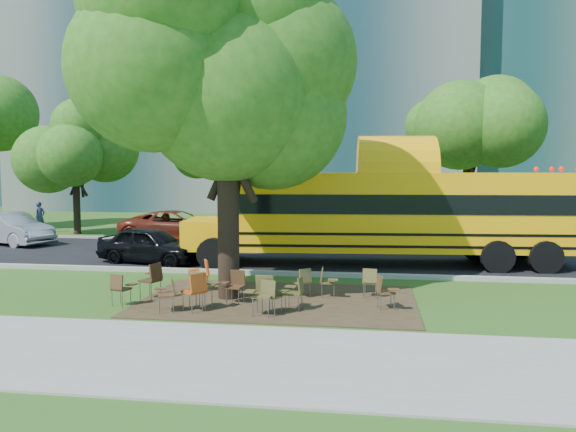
% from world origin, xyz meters
% --- Properties ---
extents(ground, '(160.00, 160.00, 0.00)m').
position_xyz_m(ground, '(0.00, 0.00, 0.00)').
color(ground, '#2E5219').
rests_on(ground, ground).
extents(sidewalk, '(60.00, 4.00, 0.04)m').
position_xyz_m(sidewalk, '(0.00, -5.00, 0.02)').
color(sidewalk, gray).
rests_on(sidewalk, ground).
extents(dirt_patch, '(7.00, 4.50, 0.03)m').
position_xyz_m(dirt_patch, '(1.00, -0.50, 0.01)').
color(dirt_patch, '#382819').
rests_on(dirt_patch, ground).
extents(asphalt_road, '(80.00, 8.00, 0.04)m').
position_xyz_m(asphalt_road, '(0.00, 7.00, 0.02)').
color(asphalt_road, black).
rests_on(asphalt_road, ground).
extents(kerb_near, '(80.00, 0.25, 0.14)m').
position_xyz_m(kerb_near, '(0.00, 3.00, 0.07)').
color(kerb_near, gray).
rests_on(kerb_near, ground).
extents(kerb_far, '(80.00, 0.25, 0.14)m').
position_xyz_m(kerb_far, '(0.00, 11.10, 0.07)').
color(kerb_far, gray).
rests_on(kerb_far, ground).
extents(building_main, '(38.00, 16.00, 22.00)m').
position_xyz_m(building_main, '(-8.00, 36.00, 11.00)').
color(building_main, slate).
rests_on(building_main, ground).
extents(bg_tree_0, '(5.20, 5.20, 7.18)m').
position_xyz_m(bg_tree_0, '(-12.00, 13.00, 4.57)').
color(bg_tree_0, black).
rests_on(bg_tree_0, ground).
extents(bg_tree_2, '(4.80, 4.80, 6.62)m').
position_xyz_m(bg_tree_2, '(-5.00, 16.00, 4.21)').
color(bg_tree_2, black).
rests_on(bg_tree_2, ground).
extents(bg_tree_3, '(5.60, 5.60, 7.84)m').
position_xyz_m(bg_tree_3, '(8.00, 14.00, 5.03)').
color(bg_tree_3, black).
rests_on(bg_tree_3, ground).
extents(main_tree, '(7.20, 7.20, 9.45)m').
position_xyz_m(main_tree, '(-0.33, -0.40, 5.84)').
color(main_tree, black).
rests_on(main_tree, ground).
extents(school_bus, '(13.60, 3.98, 3.28)m').
position_xyz_m(school_bus, '(4.06, 5.48, 1.90)').
color(school_bus, '#FCA607').
rests_on(school_bus, ground).
extents(chair_0, '(0.62, 0.48, 0.81)m').
position_xyz_m(chair_0, '(-2.78, -1.61, 0.50)').
color(chair_0, '#452C18').
rests_on(chair_0, ground).
extents(chair_1, '(0.77, 0.61, 0.97)m').
position_xyz_m(chair_1, '(-0.70, -1.72, 0.60)').
color(chair_1, '#4B4120').
rests_on(chair_1, ground).
extents(chair_2, '(0.65, 0.82, 0.95)m').
position_xyz_m(chair_2, '(-0.74, -1.91, 0.59)').
color(chair_2, '#A74011').
rests_on(chair_2, ground).
extents(chair_3, '(0.61, 0.49, 0.84)m').
position_xyz_m(chair_3, '(-0.05, -0.89, 0.52)').
color(chair_3, '#452C18').
rests_on(chair_3, ground).
extents(chair_4, '(0.67, 0.53, 0.85)m').
position_xyz_m(chair_4, '(1.08, -1.91, 0.52)').
color(chair_4, '#45401E').
rests_on(chair_4, ground).
extents(chair_5, '(0.64, 0.55, 0.93)m').
position_xyz_m(chair_5, '(0.87, -2.00, 0.58)').
color(chair_5, '#4E4621').
rests_on(chair_5, ground).
extents(chair_6, '(0.49, 0.58, 0.83)m').
position_xyz_m(chair_6, '(1.59, -1.43, 0.51)').
color(chair_6, '#47431F').
rests_on(chair_6, ground).
extents(chair_7, '(0.58, 0.56, 0.84)m').
position_xyz_m(chair_7, '(3.68, -1.05, 0.52)').
color(chair_7, '#50371C').
rests_on(chair_7, ground).
extents(chair_8, '(0.59, 0.75, 0.96)m').
position_xyz_m(chair_8, '(-2.29, -0.75, 0.59)').
color(chair_8, '#3D2716').
rests_on(chair_8, ground).
extents(chair_9, '(0.71, 0.60, 0.88)m').
position_xyz_m(chair_9, '(-1.29, 0.35, 0.55)').
color(chair_9, '#B63F13').
rests_on(chair_9, ground).
extents(chair_10, '(0.46, 0.51, 0.79)m').
position_xyz_m(chair_10, '(-0.38, 0.48, 0.49)').
color(chair_10, '#41381C').
rests_on(chair_10, ground).
extents(chair_11, '(0.55, 0.69, 0.80)m').
position_xyz_m(chair_11, '(1.61, -0.08, 0.50)').
color(chair_11, brown).
rests_on(chair_11, ground).
extents(chair_12, '(0.50, 0.53, 0.81)m').
position_xyz_m(chair_12, '(2.20, 0.03, 0.50)').
color(chair_12, '#4D4621').
rests_on(chair_12, ground).
extents(chair_13, '(0.56, 0.47, 0.80)m').
position_xyz_m(chair_13, '(3.37, 0.19, 0.50)').
color(chair_13, brown).
rests_on(chair_13, ground).
extents(chair_14, '(0.64, 0.57, 0.83)m').
position_xyz_m(chair_14, '(-1.39, -2.03, 0.51)').
color(chair_14, '#4E301B').
rests_on(chair_14, ground).
extents(black_car, '(4.15, 2.33, 1.33)m').
position_xyz_m(black_car, '(-4.51, 4.60, 0.67)').
color(black_car, black).
rests_on(black_car, ground).
extents(bg_car_silver, '(4.68, 3.04, 1.46)m').
position_xyz_m(bg_car_silver, '(-12.73, 8.50, 0.73)').
color(bg_car_silver, '#9E9EA3').
rests_on(bg_car_silver, ground).
extents(bg_car_red, '(5.33, 2.52, 1.47)m').
position_xyz_m(bg_car_red, '(-5.71, 10.80, 0.73)').
color(bg_car_red, '#581B0F').
rests_on(bg_car_red, ground).
extents(pedestrian_a, '(0.57, 0.71, 1.70)m').
position_xyz_m(pedestrian_a, '(-14.29, 13.26, 0.85)').
color(pedestrian_a, navy).
rests_on(pedestrian_a, ground).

